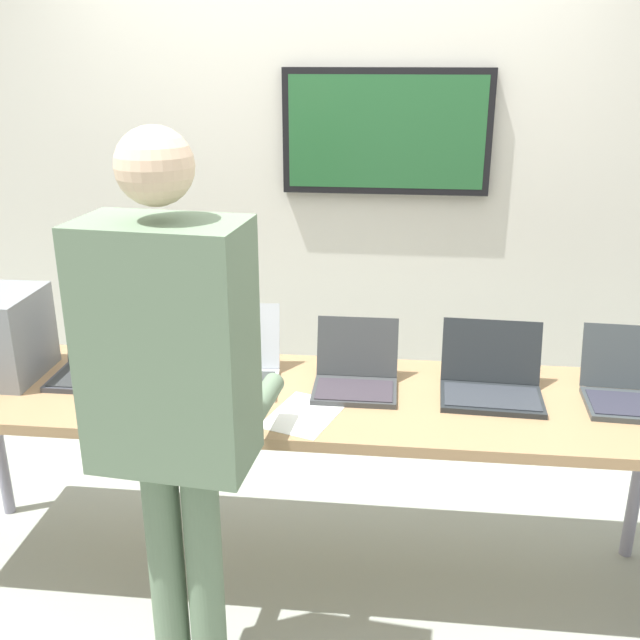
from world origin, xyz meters
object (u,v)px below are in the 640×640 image
(laptop_station_1, at_px, (233,365))
(person, at_px, (173,387))
(workbench, at_px, (294,405))
(laptop_station_2, at_px, (356,374))
(laptop_station_4, at_px, (633,387))
(laptop_station_3, at_px, (491,380))
(laptop_station_0, at_px, (103,361))

(laptop_station_1, bearing_deg, person, -89.87)
(person, bearing_deg, workbench, 68.72)
(workbench, distance_m, laptop_station_2, 0.26)
(laptop_station_4, bearing_deg, laptop_station_2, 179.54)
(laptop_station_1, bearing_deg, laptop_station_4, -0.88)
(laptop_station_3, xyz_separation_m, laptop_station_4, (0.49, -0.00, 0.00))
(laptop_station_0, xyz_separation_m, laptop_station_1, (0.50, 0.01, 0.00))
(laptop_station_3, height_order, person, person)
(workbench, distance_m, person, 0.76)
(laptop_station_1, relative_size, laptop_station_3, 1.01)
(laptop_station_4, xyz_separation_m, person, (-1.45, -0.68, 0.25))
(workbench, relative_size, laptop_station_1, 7.70)
(workbench, xyz_separation_m, laptop_station_0, (-0.75, 0.07, 0.11))
(laptop_station_0, height_order, laptop_station_4, laptop_station_0)
(laptop_station_2, bearing_deg, workbench, -163.05)
(laptop_station_1, height_order, laptop_station_2, laptop_station_1)
(laptop_station_1, bearing_deg, laptop_station_2, -1.77)
(person, bearing_deg, laptop_station_4, 25.20)
(laptop_station_2, xyz_separation_m, laptop_station_3, (0.49, -0.00, 0.00))
(workbench, height_order, laptop_station_3, laptop_station_3)
(laptop_station_1, relative_size, person, 0.21)
(workbench, bearing_deg, laptop_station_1, 161.34)
(laptop_station_0, bearing_deg, workbench, -5.44)
(laptop_station_1, distance_m, laptop_station_3, 0.96)
(laptop_station_3, distance_m, laptop_station_4, 0.49)
(laptop_station_2, xyz_separation_m, person, (-0.46, -0.69, 0.25))
(laptop_station_0, relative_size, laptop_station_2, 1.14)
(laptop_station_0, relative_size, laptop_station_4, 1.00)
(laptop_station_2, bearing_deg, laptop_station_1, 178.23)
(workbench, xyz_separation_m, laptop_station_3, (0.71, 0.06, 0.11))
(laptop_station_4, bearing_deg, laptop_station_0, 179.67)
(laptop_station_3, relative_size, person, 0.21)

